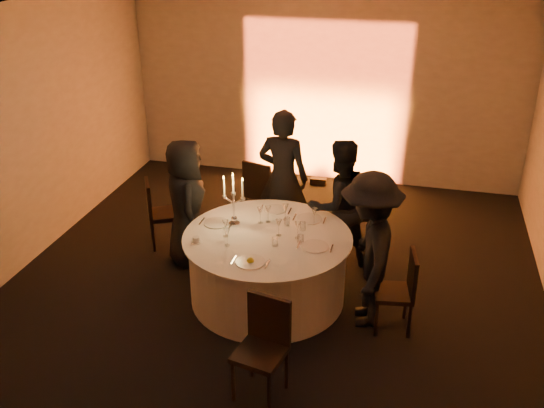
% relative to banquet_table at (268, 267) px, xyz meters
% --- Properties ---
extents(floor, '(7.00, 7.00, 0.00)m').
position_rel_banquet_table_xyz_m(floor, '(0.00, 0.00, -0.38)').
color(floor, black).
rests_on(floor, ground).
extents(ceiling, '(7.00, 7.00, 0.00)m').
position_rel_banquet_table_xyz_m(ceiling, '(0.00, 0.00, 2.62)').
color(ceiling, silver).
rests_on(ceiling, wall_back).
extents(wall_back, '(7.00, 0.00, 7.00)m').
position_rel_banquet_table_xyz_m(wall_back, '(0.00, 3.50, 1.12)').
color(wall_back, '#B6B0A9').
rests_on(wall_back, floor).
extents(wall_left, '(0.00, 7.00, 7.00)m').
position_rel_banquet_table_xyz_m(wall_left, '(-3.00, 0.00, 1.12)').
color(wall_left, '#B6B0A9').
rests_on(wall_left, floor).
extents(uplighter_fixture, '(0.25, 0.12, 0.10)m').
position_rel_banquet_table_xyz_m(uplighter_fixture, '(0.00, 3.20, -0.33)').
color(uplighter_fixture, black).
rests_on(uplighter_fixture, floor).
extents(banquet_table, '(1.80, 1.80, 0.77)m').
position_rel_banquet_table_xyz_m(banquet_table, '(0.00, 0.00, 0.00)').
color(banquet_table, black).
rests_on(banquet_table, floor).
extents(chair_left, '(0.53, 0.53, 0.88)m').
position_rel_banquet_table_xyz_m(chair_left, '(-1.63, 0.81, 0.11)').
color(chair_left, black).
rests_on(chair_left, floor).
extents(chair_back_left, '(0.51, 0.51, 0.95)m').
position_rel_banquet_table_xyz_m(chair_back_left, '(-0.51, 1.63, 0.15)').
color(chair_back_left, black).
rests_on(chair_back_left, floor).
extents(chair_back_right, '(0.62, 0.62, 1.04)m').
position_rel_banquet_table_xyz_m(chair_back_right, '(0.75, 1.21, 0.20)').
color(chair_back_right, black).
rests_on(chair_back_right, floor).
extents(chair_right, '(0.43, 0.43, 0.86)m').
position_rel_banquet_table_xyz_m(chair_right, '(1.43, -0.20, 0.10)').
color(chair_right, black).
rests_on(chair_right, floor).
extents(chair_front, '(0.48, 0.48, 0.92)m').
position_rel_banquet_table_xyz_m(chair_front, '(0.33, -1.40, 0.13)').
color(chair_front, black).
rests_on(chair_front, floor).
extents(guest_left, '(0.77, 0.90, 1.56)m').
position_rel_banquet_table_xyz_m(guest_left, '(-1.12, 0.53, 0.39)').
color(guest_left, black).
rests_on(guest_left, floor).
extents(guest_back_left, '(0.68, 0.49, 1.76)m').
position_rel_banquet_table_xyz_m(guest_back_left, '(-0.13, 1.30, 0.50)').
color(guest_back_left, black).
rests_on(guest_back_left, floor).
extents(guest_back_right, '(0.98, 0.94, 1.59)m').
position_rel_banquet_table_xyz_m(guest_back_right, '(0.63, 0.87, 0.41)').
color(guest_back_right, black).
rests_on(guest_back_right, floor).
extents(guest_right, '(0.76, 1.14, 1.65)m').
position_rel_banquet_table_xyz_m(guest_right, '(1.08, -0.15, 0.44)').
color(guest_right, black).
rests_on(guest_right, floor).
extents(plate_left, '(0.36, 0.28, 0.01)m').
position_rel_banquet_table_xyz_m(plate_left, '(-0.61, 0.14, 0.39)').
color(plate_left, white).
rests_on(plate_left, banquet_table).
extents(plate_back_left, '(0.36, 0.26, 0.01)m').
position_rel_banquet_table_xyz_m(plate_back_left, '(-0.07, 0.62, 0.39)').
color(plate_back_left, white).
rests_on(plate_back_left, banquet_table).
extents(plate_back_right, '(0.35, 0.28, 0.01)m').
position_rel_banquet_table_xyz_m(plate_back_right, '(0.36, 0.49, 0.39)').
color(plate_back_right, white).
rests_on(plate_back_right, banquet_table).
extents(plate_right, '(0.36, 0.28, 0.01)m').
position_rel_banquet_table_xyz_m(plate_right, '(0.53, -0.11, 0.39)').
color(plate_right, white).
rests_on(plate_right, banquet_table).
extents(plate_front, '(0.36, 0.29, 0.08)m').
position_rel_banquet_table_xyz_m(plate_front, '(-0.03, -0.56, 0.40)').
color(plate_front, white).
rests_on(plate_front, banquet_table).
extents(coffee_cup, '(0.11, 0.11, 0.07)m').
position_rel_banquet_table_xyz_m(coffee_cup, '(-0.68, -0.32, 0.42)').
color(coffee_cup, white).
rests_on(coffee_cup, banquet_table).
extents(candelabra, '(0.26, 0.12, 0.62)m').
position_rel_banquet_table_xyz_m(candelabra, '(-0.42, 0.17, 0.60)').
color(candelabra, silver).
rests_on(candelabra, banquet_table).
extents(wine_glass_a, '(0.07, 0.07, 0.19)m').
position_rel_banquet_table_xyz_m(wine_glass_a, '(-0.35, -0.30, 0.52)').
color(wine_glass_a, silver).
rests_on(wine_glass_a, banquet_table).
extents(wine_glass_b, '(0.07, 0.07, 0.19)m').
position_rel_banquet_table_xyz_m(wine_glass_b, '(-0.07, 0.31, 0.52)').
color(wine_glass_b, silver).
rests_on(wine_glass_b, banquet_table).
extents(wine_glass_c, '(0.07, 0.07, 0.19)m').
position_rel_banquet_table_xyz_m(wine_glass_c, '(0.32, 0.03, 0.52)').
color(wine_glass_c, silver).
rests_on(wine_glass_c, banquet_table).
extents(wine_glass_d, '(0.07, 0.07, 0.19)m').
position_rel_banquet_table_xyz_m(wine_glass_d, '(0.43, 0.39, 0.52)').
color(wine_glass_d, silver).
rests_on(wine_glass_d, banquet_table).
extents(wine_glass_e, '(0.07, 0.07, 0.19)m').
position_rel_banquet_table_xyz_m(wine_glass_e, '(0.11, 0.03, 0.52)').
color(wine_glass_e, silver).
rests_on(wine_glass_e, banquet_table).
extents(wine_glass_f, '(0.07, 0.07, 0.19)m').
position_rel_banquet_table_xyz_m(wine_glass_f, '(-0.42, -0.12, 0.52)').
color(wine_glass_f, silver).
rests_on(wine_glass_f, banquet_table).
extents(wine_glass_g, '(0.07, 0.07, 0.19)m').
position_rel_banquet_table_xyz_m(wine_glass_g, '(-0.15, 0.27, 0.52)').
color(wine_glass_g, silver).
rests_on(wine_glass_g, banquet_table).
extents(wine_glass_h, '(0.07, 0.07, 0.19)m').
position_rel_banquet_table_xyz_m(wine_glass_h, '(0.10, 0.41, 0.52)').
color(wine_glass_h, silver).
rests_on(wine_glass_h, banquet_table).
extents(tumbler_a, '(0.07, 0.07, 0.09)m').
position_rel_banquet_table_xyz_m(tumbler_a, '(0.37, -0.06, 0.43)').
color(tumbler_a, silver).
rests_on(tumbler_a, banquet_table).
extents(tumbler_b, '(0.07, 0.07, 0.09)m').
position_rel_banquet_table_xyz_m(tumbler_b, '(0.13, -0.18, 0.43)').
color(tumbler_b, silver).
rests_on(tumbler_b, banquet_table).
extents(tumbler_c, '(0.07, 0.07, 0.09)m').
position_rel_banquet_table_xyz_m(tumbler_c, '(0.33, 0.22, 0.43)').
color(tumbler_c, silver).
rests_on(tumbler_c, banquet_table).
extents(tumbler_d, '(0.07, 0.07, 0.09)m').
position_rel_banquet_table_xyz_m(tumbler_d, '(0.15, 0.29, 0.43)').
color(tumbler_d, silver).
rests_on(tumbler_d, banquet_table).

